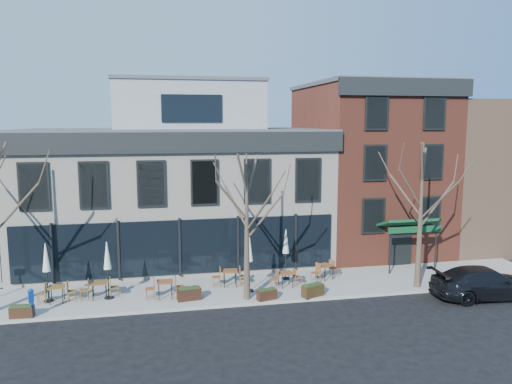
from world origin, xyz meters
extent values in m
plane|color=black|center=(0.00, 0.00, 0.00)|extent=(120.00, 120.00, 0.00)
cube|color=gray|center=(3.25, -2.15, 0.07)|extent=(33.50, 4.70, 0.15)
cube|color=silver|center=(0.00, 5.00, 4.00)|extent=(18.00, 10.00, 8.00)
cube|color=#47474C|center=(0.00, 5.00, 8.05)|extent=(18.30, 10.30, 0.30)
cube|color=black|center=(0.00, -0.12, 7.55)|extent=(18.30, 0.25, 1.10)
cube|color=black|center=(-9.12, 5.00, 7.55)|extent=(0.25, 10.30, 1.10)
cube|color=black|center=(0.00, -0.06, 1.90)|extent=(17.20, 0.12, 3.00)
cube|color=black|center=(-9.06, 4.00, 1.90)|extent=(0.12, 7.50, 3.00)
cube|color=gray|center=(1.00, 6.00, 9.60)|extent=(9.00, 6.50, 3.00)
cube|color=brown|center=(13.00, 5.00, 5.50)|extent=(8.00, 10.00, 11.00)
cube|color=#47474C|center=(13.00, 5.00, 11.05)|extent=(8.20, 10.20, 0.25)
cube|color=black|center=(13.00, -0.12, 10.60)|extent=(8.20, 0.25, 1.00)
cube|color=#0D3A1E|center=(13.00, -0.85, 2.90)|extent=(3.20, 1.66, 0.67)
cube|color=black|center=(13.00, -0.05, 1.25)|extent=(1.40, 0.10, 2.50)
cube|color=#8C664C|center=(23.00, 6.00, 5.00)|extent=(12.00, 12.00, 10.00)
cylinder|color=#382B21|center=(-7.43, -3.01, 4.68)|extent=(2.23, 0.50, 2.48)
cone|color=#382B21|center=(3.00, -3.90, 3.67)|extent=(0.34, 0.34, 7.04)
cylinder|color=#382B21|center=(3.95, -3.73, 4.18)|extent=(2.00, 0.46, 2.21)
cylinder|color=#382B21|center=(2.60, -3.04, 4.59)|extent=(0.93, 1.84, 1.91)
cylinder|color=#382B21|center=(2.25, -4.17, 5.04)|extent=(1.61, 0.68, 1.97)
cylinder|color=#382B21|center=(3.40, -4.76, 4.51)|extent=(0.93, 1.83, 2.03)
cone|color=#382B21|center=(12.00, -3.90, 3.89)|extent=(0.34, 0.34, 7.48)
cylinder|color=#382B21|center=(13.01, -3.72, 4.43)|extent=(2.12, 0.48, 2.35)
cylinder|color=#382B21|center=(11.57, -2.99, 4.86)|extent=(0.98, 1.94, 2.03)
cylinder|color=#382B21|center=(11.20, -4.19, 5.35)|extent=(1.71, 0.71, 2.09)
cylinder|color=#382B21|center=(12.42, -4.81, 4.78)|extent=(0.98, 1.94, 2.16)
imported|color=black|center=(14.61, -5.72, 0.77)|extent=(5.43, 2.40, 1.55)
cylinder|color=#0B3797|center=(-6.67, -4.20, 0.50)|extent=(0.20, 0.20, 0.69)
cube|color=#0B3797|center=(-6.67, -4.20, 1.09)|extent=(0.27, 0.25, 0.49)
cone|color=#0B3797|center=(-6.67, -4.20, 1.39)|extent=(0.26, 0.26, 0.12)
cube|color=brown|center=(-5.92, -2.55, 0.90)|extent=(0.76, 0.76, 0.04)
cylinder|color=black|center=(-6.19, -2.85, 0.52)|extent=(0.04, 0.04, 0.74)
cylinder|color=black|center=(-5.62, -2.82, 0.52)|extent=(0.04, 0.04, 0.74)
cylinder|color=black|center=(-6.22, -2.27, 0.52)|extent=(0.04, 0.04, 0.74)
cylinder|color=black|center=(-5.65, -2.24, 0.52)|extent=(0.04, 0.04, 0.74)
cube|color=brown|center=(-3.99, -2.42, 0.93)|extent=(0.80, 0.80, 0.04)
cylinder|color=black|center=(-4.27, -2.74, 0.54)|extent=(0.04, 0.04, 0.77)
cylinder|color=black|center=(-3.67, -2.69, 0.54)|extent=(0.04, 0.04, 0.77)
cylinder|color=black|center=(-4.31, -2.14, 0.54)|extent=(0.04, 0.04, 0.77)
cylinder|color=black|center=(-3.71, -2.09, 0.54)|extent=(0.04, 0.04, 0.77)
cube|color=brown|center=(-0.87, -2.96, 0.95)|extent=(0.78, 0.78, 0.04)
cylinder|color=black|center=(-1.18, -3.27, 0.55)|extent=(0.04, 0.04, 0.79)
cylinder|color=black|center=(-0.56, -3.27, 0.55)|extent=(0.04, 0.04, 0.79)
cylinder|color=black|center=(-1.17, -2.65, 0.55)|extent=(0.04, 0.04, 0.79)
cylinder|color=black|center=(-0.56, -2.66, 0.55)|extent=(0.04, 0.04, 0.79)
cube|color=brown|center=(2.49, -1.82, 0.94)|extent=(0.83, 0.83, 0.04)
cylinder|color=black|center=(2.15, -2.09, 0.54)|extent=(0.04, 0.04, 0.78)
cylinder|color=black|center=(2.76, -2.15, 0.54)|extent=(0.04, 0.04, 0.78)
cylinder|color=black|center=(2.21, -1.49, 0.54)|extent=(0.04, 0.04, 0.78)
cylinder|color=black|center=(2.82, -1.54, 0.54)|extent=(0.04, 0.04, 0.78)
cube|color=brown|center=(5.29, -2.56, 0.89)|extent=(0.77, 0.77, 0.04)
cylinder|color=black|center=(5.03, -2.87, 0.52)|extent=(0.04, 0.04, 0.73)
cylinder|color=black|center=(5.60, -2.82, 0.52)|extent=(0.04, 0.04, 0.73)
cylinder|color=black|center=(4.98, -2.30, 0.52)|extent=(0.04, 0.04, 0.73)
cylinder|color=black|center=(5.55, -2.25, 0.52)|extent=(0.04, 0.04, 0.73)
cube|color=brown|center=(7.71, -1.76, 0.92)|extent=(0.98, 0.98, 0.04)
cylinder|color=black|center=(7.56, -2.15, 0.53)|extent=(0.04, 0.04, 0.76)
cylinder|color=black|center=(8.10, -1.91, 0.53)|extent=(0.04, 0.04, 0.76)
cylinder|color=black|center=(7.32, -1.61, 0.53)|extent=(0.04, 0.04, 0.76)
cylinder|color=black|center=(7.86, -1.37, 0.53)|extent=(0.04, 0.04, 0.76)
cylinder|color=black|center=(-6.34, -2.39, 0.18)|extent=(0.45, 0.45, 0.06)
cylinder|color=black|center=(-6.34, -2.39, 1.28)|extent=(0.05, 0.05, 2.27)
cone|color=beige|center=(-6.34, -2.39, 2.31)|extent=(0.37, 0.37, 1.34)
cylinder|color=black|center=(-3.56, -2.52, 0.18)|extent=(0.45, 0.45, 0.06)
cylinder|color=black|center=(-3.56, -2.52, 1.27)|extent=(0.05, 0.05, 2.25)
cone|color=beige|center=(-3.56, -2.52, 2.29)|extent=(0.37, 0.37, 1.33)
cylinder|color=black|center=(3.30, -2.88, 0.18)|extent=(0.48, 0.48, 0.07)
cylinder|color=black|center=(3.30, -2.88, 1.35)|extent=(0.05, 0.05, 2.39)
cone|color=white|center=(3.30, -2.88, 2.44)|extent=(0.39, 0.39, 1.42)
cylinder|color=black|center=(5.62, -1.30, 0.18)|extent=(0.44, 0.44, 0.06)
cylinder|color=black|center=(5.62, -1.30, 1.25)|extent=(0.05, 0.05, 2.20)
cone|color=#B8BDAF|center=(5.62, -1.30, 2.25)|extent=(0.36, 0.36, 1.30)
cube|color=black|center=(-7.08, -4.20, 0.40)|extent=(1.01, 0.46, 0.49)
cube|color=#1E3314|center=(-7.08, -4.20, 0.66)|extent=(0.91, 0.37, 0.08)
cube|color=black|center=(0.25, -3.50, 0.43)|extent=(1.18, 0.61, 0.56)
cube|color=#1E3314|center=(0.25, -3.50, 0.73)|extent=(1.05, 0.51, 0.09)
cube|color=black|center=(3.92, -4.20, 0.39)|extent=(1.03, 0.62, 0.48)
cube|color=#1E3314|center=(3.92, -4.20, 0.65)|extent=(0.91, 0.52, 0.08)
cube|color=#322310|center=(6.23, -4.20, 0.43)|extent=(1.21, 0.83, 0.56)
cube|color=#1E3314|center=(6.23, -4.20, 0.73)|extent=(1.07, 0.70, 0.09)
camera|label=1|loc=(-1.18, -26.68, 8.65)|focal=35.00mm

